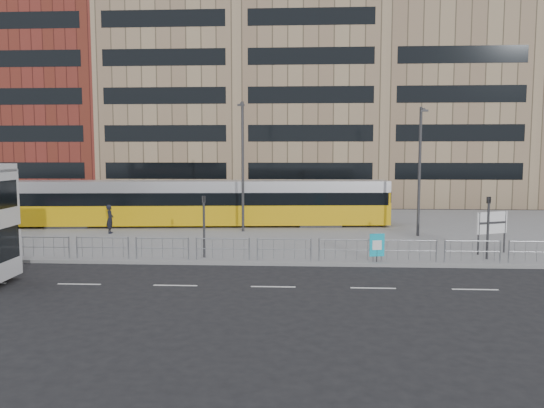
{
  "coord_description": "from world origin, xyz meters",
  "views": [
    {
      "loc": [
        3.07,
        -24.9,
        5.42
      ],
      "look_at": [
        1.42,
        6.0,
        2.37
      ],
      "focal_mm": 35.0,
      "sensor_mm": 36.0,
      "label": 1
    }
  ],
  "objects_px": {
    "station_sign": "(492,225)",
    "ad_panel": "(377,246)",
    "traffic_light_west": "(204,218)",
    "lamp_post_east": "(420,166)",
    "tram": "(196,203)",
    "pedestrian": "(110,219)",
    "traffic_light_east": "(488,219)",
    "lamp_post_west": "(243,161)"
  },
  "relations": [
    {
      "from": "station_sign",
      "to": "pedestrian",
      "type": "distance_m",
      "value": 23.0
    },
    {
      "from": "tram",
      "to": "station_sign",
      "type": "relative_size",
      "value": 12.6
    },
    {
      "from": "tram",
      "to": "lamp_post_east",
      "type": "bearing_deg",
      "value": -19.32
    },
    {
      "from": "station_sign",
      "to": "pedestrian",
      "type": "height_order",
      "value": "station_sign"
    },
    {
      "from": "ad_panel",
      "to": "pedestrian",
      "type": "xyz_separation_m",
      "value": [
        -16.02,
        8.19,
        0.13
      ]
    },
    {
      "from": "pedestrian",
      "to": "traffic_light_west",
      "type": "bearing_deg",
      "value": -145.26
    },
    {
      "from": "pedestrian",
      "to": "traffic_light_west",
      "type": "distance_m",
      "value": 10.69
    },
    {
      "from": "pedestrian",
      "to": "traffic_light_east",
      "type": "height_order",
      "value": "traffic_light_east"
    },
    {
      "from": "station_sign",
      "to": "lamp_post_east",
      "type": "xyz_separation_m",
      "value": [
        -2.53,
        5.64,
        2.88
      ]
    },
    {
      "from": "tram",
      "to": "traffic_light_east",
      "type": "distance_m",
      "value": 19.95
    },
    {
      "from": "tram",
      "to": "traffic_light_west",
      "type": "distance_m",
      "value": 11.61
    },
    {
      "from": "ad_panel",
      "to": "pedestrian",
      "type": "bearing_deg",
      "value": 140.84
    },
    {
      "from": "ad_panel",
      "to": "traffic_light_east",
      "type": "bearing_deg",
      "value": -1.83
    },
    {
      "from": "tram",
      "to": "pedestrian",
      "type": "xyz_separation_m",
      "value": [
        -4.89,
        -3.79,
        -0.69
      ]
    },
    {
      "from": "traffic_light_east",
      "to": "lamp_post_east",
      "type": "xyz_separation_m",
      "value": [
        -1.81,
        7.11,
        2.42
      ]
    },
    {
      "from": "station_sign",
      "to": "ad_panel",
      "type": "height_order",
      "value": "station_sign"
    },
    {
      "from": "ad_panel",
      "to": "pedestrian",
      "type": "height_order",
      "value": "pedestrian"
    },
    {
      "from": "pedestrian",
      "to": "traffic_light_east",
      "type": "relative_size",
      "value": 0.6
    },
    {
      "from": "traffic_light_west",
      "to": "lamp_post_east",
      "type": "height_order",
      "value": "lamp_post_east"
    },
    {
      "from": "lamp_post_east",
      "to": "ad_panel",
      "type": "bearing_deg",
      "value": -114.68
    },
    {
      "from": "lamp_post_east",
      "to": "traffic_light_west",
      "type": "bearing_deg",
      "value": -148.66
    },
    {
      "from": "station_sign",
      "to": "tram",
      "type": "bearing_deg",
      "value": 127.62
    },
    {
      "from": "traffic_light_west",
      "to": "traffic_light_east",
      "type": "relative_size",
      "value": 1.0
    },
    {
      "from": "traffic_light_east",
      "to": "tram",
      "type": "bearing_deg",
      "value": 122.38
    },
    {
      "from": "station_sign",
      "to": "traffic_light_west",
      "type": "height_order",
      "value": "traffic_light_west"
    },
    {
      "from": "pedestrian",
      "to": "traffic_light_east",
      "type": "xyz_separation_m",
      "value": [
        21.55,
        -7.19,
        1.04
      ]
    },
    {
      "from": "tram",
      "to": "traffic_light_east",
      "type": "height_order",
      "value": "tram"
    },
    {
      "from": "tram",
      "to": "traffic_light_east",
      "type": "bearing_deg",
      "value": -38.11
    },
    {
      "from": "tram",
      "to": "ad_panel",
      "type": "xyz_separation_m",
      "value": [
        11.13,
        -11.97,
        -0.82
      ]
    },
    {
      "from": "ad_panel",
      "to": "lamp_post_east",
      "type": "bearing_deg",
      "value": 53.23
    },
    {
      "from": "tram",
      "to": "pedestrian",
      "type": "distance_m",
      "value": 6.23
    },
    {
      "from": "ad_panel",
      "to": "lamp_post_west",
      "type": "xyz_separation_m",
      "value": [
        -7.49,
        9.47,
        3.85
      ]
    },
    {
      "from": "traffic_light_east",
      "to": "station_sign",
      "type": "bearing_deg",
      "value": 39.62
    },
    {
      "from": "tram",
      "to": "traffic_light_west",
      "type": "relative_size",
      "value": 8.89
    },
    {
      "from": "traffic_light_west",
      "to": "lamp_post_east",
      "type": "distance_m",
      "value": 14.5
    },
    {
      "from": "station_sign",
      "to": "ad_panel",
      "type": "relative_size",
      "value": 1.59
    },
    {
      "from": "station_sign",
      "to": "traffic_light_east",
      "type": "height_order",
      "value": "traffic_light_east"
    },
    {
      "from": "station_sign",
      "to": "ad_panel",
      "type": "bearing_deg",
      "value": 177.82
    },
    {
      "from": "pedestrian",
      "to": "lamp_post_east",
      "type": "xyz_separation_m",
      "value": [
        19.75,
        -0.07,
        3.46
      ]
    },
    {
      "from": "tram",
      "to": "lamp_post_east",
      "type": "relative_size",
      "value": 3.43
    },
    {
      "from": "station_sign",
      "to": "traffic_light_east",
      "type": "relative_size",
      "value": 0.71
    },
    {
      "from": "lamp_post_west",
      "to": "ad_panel",
      "type": "bearing_deg",
      "value": -51.66
    }
  ]
}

